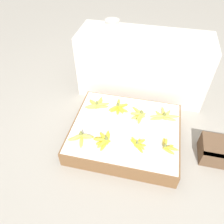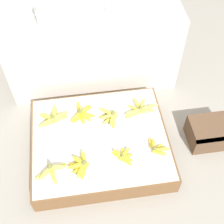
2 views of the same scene
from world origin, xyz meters
name	(u,v)px [view 1 (image 1 of 2)]	position (x,y,z in m)	size (l,w,h in m)	color
ground_plane	(125,138)	(0.00, 0.00, 0.00)	(10.00, 10.00, 0.00)	gray
display_platform	(125,133)	(0.00, 0.00, 0.09)	(1.05, 0.89, 0.18)	brown
back_vendor_table	(142,65)	(0.04, 0.81, 0.37)	(1.45, 0.51, 0.74)	beige
wooden_crate	(219,151)	(0.89, -0.03, 0.10)	(0.34, 0.26, 0.19)	brown
banana_bunch_front_left	(81,138)	(-0.37, -0.25, 0.21)	(0.24, 0.16, 0.11)	#DBCC4C
banana_bunch_front_midleft	(104,140)	(-0.16, -0.23, 0.21)	(0.16, 0.22, 0.11)	yellow
banana_bunch_front_midright	(138,144)	(0.15, -0.20, 0.20)	(0.16, 0.16, 0.09)	yellow
banana_bunch_front_right	(168,146)	(0.40, -0.17, 0.21)	(0.14, 0.17, 0.10)	gold
banana_bunch_middle_left	(97,104)	(-0.35, 0.21, 0.21)	(0.25, 0.21, 0.11)	gold
banana_bunch_middle_midleft	(119,107)	(-0.11, 0.23, 0.21)	(0.21, 0.22, 0.11)	yellow
banana_bunch_middle_midright	(139,114)	(0.10, 0.17, 0.21)	(0.16, 0.22, 0.11)	gold
banana_bunch_middle_right	(164,116)	(0.35, 0.20, 0.21)	(0.29, 0.20, 0.10)	#DBCC4C
glass_jar	(112,29)	(-0.29, 0.69, 0.83)	(0.15, 0.15, 0.18)	silver
foam_tray_white	(172,37)	(0.31, 0.80, 0.75)	(0.29, 0.19, 0.02)	white
foam_tray_dark	(100,26)	(-0.48, 0.89, 0.75)	(0.22, 0.19, 0.02)	white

